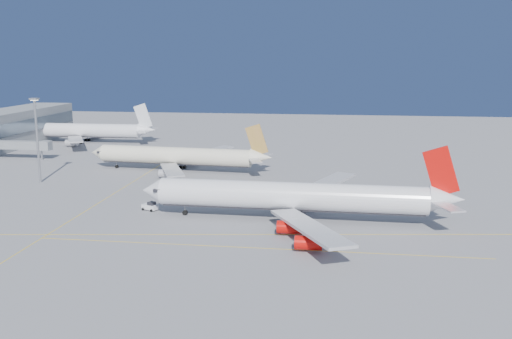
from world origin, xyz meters
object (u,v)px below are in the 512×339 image
Objects in this scene: airliner_third at (84,130)px; light_mast at (37,133)px; airliner_etihad at (179,156)px; airliner_virgin at (297,197)px; pushback_tug at (150,206)px.

airliner_third is 2.58× the size of light_mast.
airliner_etihad is 44.01m from light_mast.
airliner_virgin is 36.67m from pushback_tug.
airliner_virgin is 1.18× the size of airliner_etihad.
airliner_third is at bearing 134.40° from airliner_virgin.
airliner_third reaches higher than pushback_tug.
airliner_virgin is 1.14× the size of airliner_third.
pushback_tug is (6.05, -48.36, -3.95)m from airliner_etihad.
pushback_tug is 51.87m from light_mast.
airliner_virgin is 2.94× the size of light_mast.
airliner_third is (-58.13, 55.66, 0.32)m from airliner_etihad.
airliner_etihad is at bearing 120.48° from pushback_tug.
airliner_third is at bearing 140.96° from airliner_etihad.
pushback_tug is at bearing -78.14° from airliner_etihad.
light_mast is (-36.63, -22.32, 9.86)m from airliner_etihad.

